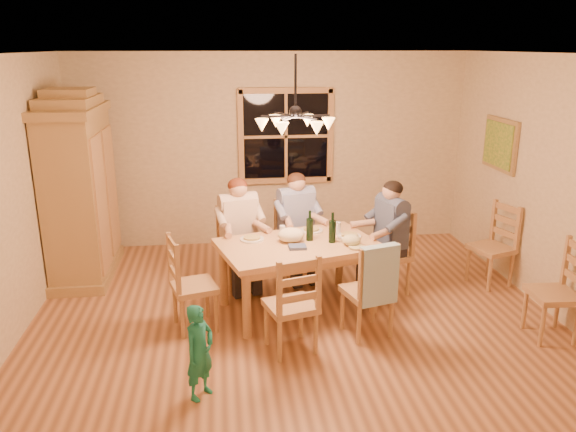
{
  "coord_description": "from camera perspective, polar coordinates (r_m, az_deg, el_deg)",
  "views": [
    {
      "loc": [
        -0.72,
        -5.31,
        2.78
      ],
      "look_at": [
        -0.06,
        0.1,
        1.11
      ],
      "focal_mm": 35.0,
      "sensor_mm": 36.0,
      "label": 1
    }
  ],
  "objects": [
    {
      "name": "floor",
      "position": [
        6.04,
        0.68,
        -10.39
      ],
      "size": [
        5.5,
        5.5,
        0.0
      ],
      "primitive_type": "plane",
      "color": "brown",
      "rests_on": "ground"
    },
    {
      "name": "ceiling",
      "position": [
        5.36,
        0.78,
        16.17
      ],
      "size": [
        5.5,
        5.0,
        0.02
      ],
      "primitive_type": "cube",
      "color": "white",
      "rests_on": "wall_back"
    },
    {
      "name": "wall_back",
      "position": [
        7.97,
        -1.68,
        6.68
      ],
      "size": [
        5.5,
        0.02,
        2.7
      ],
      "primitive_type": "cube",
      "color": "tan",
      "rests_on": "floor"
    },
    {
      "name": "wall_left",
      "position": [
        5.86,
        -26.98,
        1.02
      ],
      "size": [
        0.02,
        5.0,
        2.7
      ],
      "primitive_type": "cube",
      "color": "tan",
      "rests_on": "floor"
    },
    {
      "name": "wall_right",
      "position": [
        6.5,
        25.53,
        2.64
      ],
      "size": [
        0.02,
        5.0,
        2.7
      ],
      "primitive_type": "cube",
      "color": "tan",
      "rests_on": "floor"
    },
    {
      "name": "window",
      "position": [
        7.93,
        -0.22,
        8.09
      ],
      "size": [
        1.3,
        0.06,
        1.3
      ],
      "color": "black",
      "rests_on": "wall_back"
    },
    {
      "name": "painting",
      "position": [
        7.45,
        20.72,
        6.82
      ],
      "size": [
        0.06,
        0.78,
        0.64
      ],
      "color": "olive",
      "rests_on": "wall_right"
    },
    {
      "name": "chandelier",
      "position": [
        5.41,
        0.75,
        9.56
      ],
      "size": [
        0.77,
        0.68,
        0.71
      ],
      "color": "black",
      "rests_on": "ceiling"
    },
    {
      "name": "armoire",
      "position": [
        7.25,
        -20.34,
        2.19
      ],
      "size": [
        0.66,
        1.4,
        2.3
      ],
      "color": "olive",
      "rests_on": "floor"
    },
    {
      "name": "dining_table",
      "position": [
        6.0,
        1.02,
        -3.71
      ],
      "size": [
        1.85,
        1.41,
        0.76
      ],
      "rotation": [
        0.0,
        0.0,
        0.27
      ],
      "color": "tan",
      "rests_on": "floor"
    },
    {
      "name": "chair_far_left",
      "position": [
        6.67,
        -4.91,
        -4.83
      ],
      "size": [
        0.54,
        0.52,
        0.99
      ],
      "rotation": [
        0.0,
        0.0,
        3.41
      ],
      "color": "#A87C4A",
      "rests_on": "floor"
    },
    {
      "name": "chair_far_right",
      "position": [
        6.91,
        0.86,
        -3.99
      ],
      "size": [
        0.54,
        0.52,
        0.99
      ],
      "rotation": [
        0.0,
        0.0,
        3.41
      ],
      "color": "#A87C4A",
      "rests_on": "floor"
    },
    {
      "name": "chair_near_left",
      "position": [
        5.35,
        0.28,
        -10.55
      ],
      "size": [
        0.54,
        0.52,
        0.99
      ],
      "rotation": [
        0.0,
        0.0,
        0.27
      ],
      "color": "#A87C4A",
      "rests_on": "floor"
    },
    {
      "name": "chair_near_right",
      "position": [
        5.69,
        8.0,
        -8.98
      ],
      "size": [
        0.54,
        0.52,
        0.99
      ],
      "rotation": [
        0.0,
        0.0,
        0.27
      ],
      "color": "#A87C4A",
      "rests_on": "floor"
    },
    {
      "name": "chair_end_left",
      "position": [
        5.82,
        -9.44,
        -8.43
      ],
      "size": [
        0.52,
        0.54,
        0.99
      ],
      "rotation": [
        0.0,
        0.0,
        -1.3
      ],
      "color": "#A87C4A",
      "rests_on": "floor"
    },
    {
      "name": "chair_end_right",
      "position": [
        6.64,
        10.07,
        -5.16
      ],
      "size": [
        0.52,
        0.54,
        0.99
      ],
      "rotation": [
        0.0,
        0.0,
        1.84
      ],
      "color": "#A87C4A",
      "rests_on": "floor"
    },
    {
      "name": "adult_woman",
      "position": [
        6.49,
        -5.03,
        -0.42
      ],
      "size": [
        0.48,
        0.51,
        0.87
      ],
      "rotation": [
        0.0,
        0.0,
        3.41
      ],
      "color": "beige",
      "rests_on": "floor"
    },
    {
      "name": "adult_plaid_man",
      "position": [
        6.74,
        0.88,
        0.29
      ],
      "size": [
        0.48,
        0.51,
        0.87
      ],
      "rotation": [
        0.0,
        0.0,
        3.41
      ],
      "color": "#384D9B",
      "rests_on": "floor"
    },
    {
      "name": "adult_slate_man",
      "position": [
        6.46,
        10.31,
        -0.74
      ],
      "size": [
        0.51,
        0.48,
        0.87
      ],
      "rotation": [
        0.0,
        0.0,
        1.84
      ],
      "color": "#424E6A",
      "rests_on": "floor"
    },
    {
      "name": "towel",
      "position": [
        5.37,
        9.2,
        -5.97
      ],
      "size": [
        0.39,
        0.2,
        0.58
      ],
      "primitive_type": "cube",
      "rotation": [
        0.0,
        0.0,
        0.27
      ],
      "color": "#9CC5D3",
      "rests_on": "chair_near_right"
    },
    {
      "name": "wine_bottle_a",
      "position": [
        6.0,
        2.23,
        -0.98
      ],
      "size": [
        0.08,
        0.08,
        0.33
      ],
      "primitive_type": "cylinder",
      "color": "black",
      "rests_on": "dining_table"
    },
    {
      "name": "wine_bottle_b",
      "position": [
        5.96,
        4.54,
        -1.18
      ],
      "size": [
        0.08,
        0.08,
        0.33
      ],
      "primitive_type": "cylinder",
      "color": "black",
      "rests_on": "dining_table"
    },
    {
      "name": "plate_woman",
      "position": [
        6.07,
        -3.68,
        -2.36
      ],
      "size": [
        0.26,
        0.26,
        0.02
      ],
      "primitive_type": "cylinder",
      "color": "white",
      "rests_on": "dining_table"
    },
    {
      "name": "plate_plaid",
      "position": [
        6.35,
        2.39,
        -1.47
      ],
      "size": [
        0.26,
        0.26,
        0.02
      ],
      "primitive_type": "cylinder",
      "color": "white",
      "rests_on": "dining_table"
    },
    {
      "name": "plate_slate",
      "position": [
        6.18,
        6.25,
        -2.07
      ],
      "size": [
        0.26,
        0.26,
        0.02
      ],
      "primitive_type": "cylinder",
      "color": "white",
      "rests_on": "dining_table"
    },
    {
      "name": "wine_glass_a",
      "position": [
        6.1,
        -0.57,
        -1.61
      ],
      "size": [
        0.06,
        0.06,
        0.14
      ],
      "primitive_type": "cylinder",
      "color": "silver",
      "rests_on": "dining_table"
    },
    {
      "name": "wine_glass_b",
      "position": [
        6.24,
        5.09,
        -1.25
      ],
      "size": [
        0.06,
        0.06,
        0.14
      ],
      "primitive_type": "cylinder",
      "color": "silver",
      "rests_on": "dining_table"
    },
    {
      "name": "cap",
      "position": [
        5.93,
        6.46,
        -2.43
      ],
      "size": [
        0.2,
        0.2,
        0.11
      ],
      "primitive_type": "ellipsoid",
      "color": "#C4BD83",
      "rests_on": "dining_table"
    },
    {
      "name": "napkin",
      "position": [
        5.81,
        0.97,
        -3.17
      ],
      "size": [
        0.21,
        0.18,
        0.03
      ],
      "primitive_type": "cube",
      "rotation": [
        0.0,
        0.0,
        0.27
      ],
      "color": "#43527C",
      "rests_on": "dining_table"
    },
    {
      "name": "cloth_bundle",
      "position": [
        5.98,
        0.3,
        -1.94
      ],
      "size": [
        0.28,
        0.22,
        0.15
      ],
      "primitive_type": "ellipsoid",
      "color": "beige",
      "rests_on": "dining_table"
    },
    {
      "name": "child",
      "position": [
        4.7,
        -8.97,
        -13.49
      ],
      "size": [
        0.34,
        0.35,
        0.81
      ],
      "primitive_type": "imported",
      "rotation": [
        0.0,
        0.0,
        0.88
      ],
      "color": "#1B7D66",
      "rests_on": "floor"
    },
    {
      "name": "chair_spare_front",
      "position": [
        6.14,
        25.18,
        -8.5
      ],
      "size": [
        0.44,
        0.46,
        0.99
      ],
      "rotation": [
        0.0,
        0.0,
        1.51
      ],
      "color": "#A87C4A",
      "rests_on": "floor"
    },
    {
      "name": "chair_spare_back",
      "position": [
        7.17,
        19.83,
        -4.24
      ],
      "size": [
        0.54,
        0.55,
        0.99
      ],
      "rotation": [
        0.0,
        0.0,
        1.9
      ],
      "color": "#A87C4A",
      "rests_on": "floor"
    }
  ]
}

